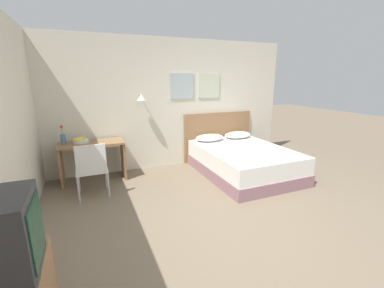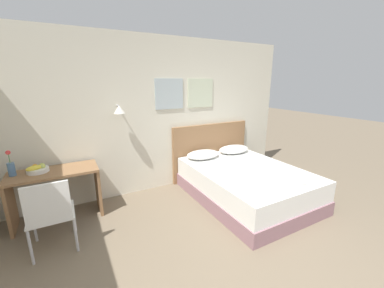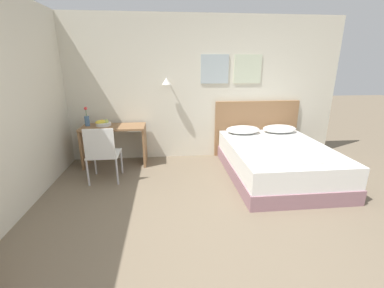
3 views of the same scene
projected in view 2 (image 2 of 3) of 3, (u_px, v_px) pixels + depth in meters
name	position (u px, v px, depth m)	size (l,w,h in m)	color
wall_back	(150.00, 116.00, 4.05)	(5.56, 0.31, 2.65)	beige
bed	(246.00, 183.00, 3.93)	(1.56, 2.10, 0.53)	gray
headboard	(211.00, 151.00, 4.77)	(1.68, 0.06, 1.10)	#8E6642
pillow_left	(203.00, 154.00, 4.34)	(0.64, 0.41, 0.14)	white
pillow_right	(234.00, 149.00, 4.67)	(0.64, 0.41, 0.14)	white
folded_towel_near_foot	(256.00, 174.00, 3.54)	(0.28, 0.34, 0.06)	white
folded_towel_mid_bed	(288.00, 183.00, 3.23)	(0.33, 0.33, 0.06)	white
desk	(56.00, 186.00, 3.27)	(1.12, 0.52, 0.73)	#8E6642
desk_chair	(50.00, 211.00, 2.60)	(0.48, 0.48, 0.90)	white
fruit_bowl	(38.00, 169.00, 3.16)	(0.27, 0.27, 0.11)	silver
flower_vase	(11.00, 167.00, 3.02)	(0.08, 0.08, 0.34)	#4C7099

